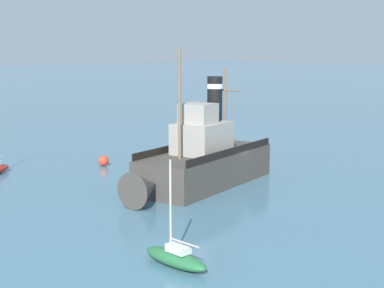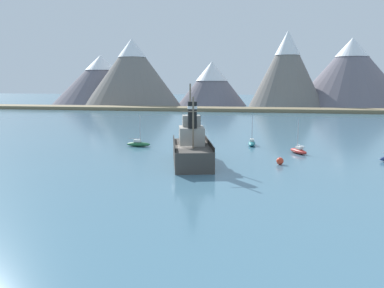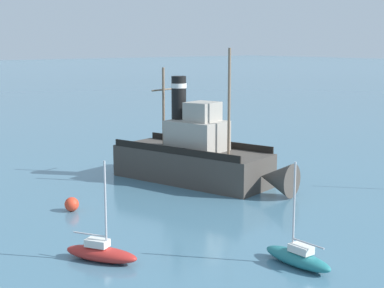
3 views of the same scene
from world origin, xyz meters
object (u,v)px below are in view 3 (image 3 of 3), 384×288
old_tugboat (198,158)px  sailboat_red (101,252)px  sailboat_teal (298,257)px  mooring_buoy (72,204)px

old_tugboat → sailboat_red: 16.78m
old_tugboat → sailboat_teal: 17.28m
mooring_buoy → old_tugboat: bearing=-174.4°
sailboat_teal → old_tugboat: bearing=-113.7°
sailboat_red → old_tugboat: bearing=-145.3°
mooring_buoy → sailboat_red: bearing=71.6°
sailboat_teal → sailboat_red: same height
old_tugboat → mooring_buoy: old_tugboat is taller
sailboat_teal → mooring_buoy: 15.25m
sailboat_red → sailboat_teal: bearing=137.5°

